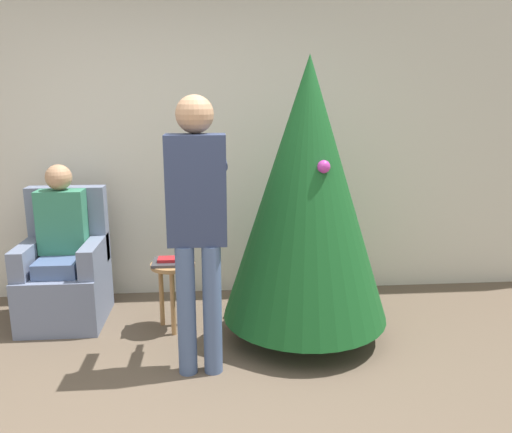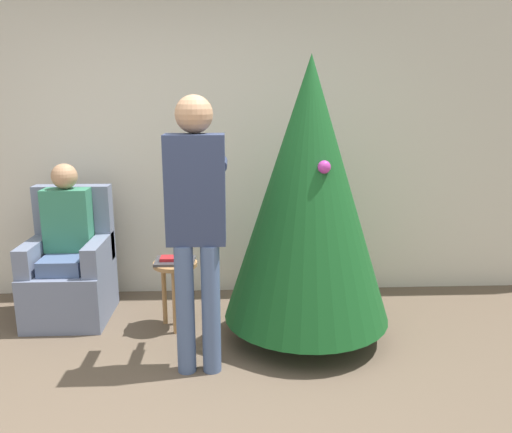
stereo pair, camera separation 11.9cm
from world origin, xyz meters
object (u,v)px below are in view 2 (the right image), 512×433
person_seated (66,236)px  side_stool (176,276)px  christmas_tree (308,192)px  person_standing (196,212)px  armchair (71,273)px

person_seated → side_stool: person_seated is taller
christmas_tree → person_standing: christmas_tree is taller
christmas_tree → person_seated: christmas_tree is taller
armchair → person_standing: bearing=-37.9°
christmas_tree → person_standing: size_ratio=1.15×
person_standing → side_stool: bearing=109.8°
person_standing → christmas_tree: bearing=28.3°
person_seated → person_standing: (1.09, -0.82, 0.37)m
side_stool → armchair: bearing=164.5°
christmas_tree → side_stool: bearing=168.6°
armchair → person_standing: 1.54m
armchair → person_standing: person_standing is taller
christmas_tree → person_seated: 1.94m
side_stool → person_seated: bearing=166.4°
christmas_tree → person_standing: 0.86m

